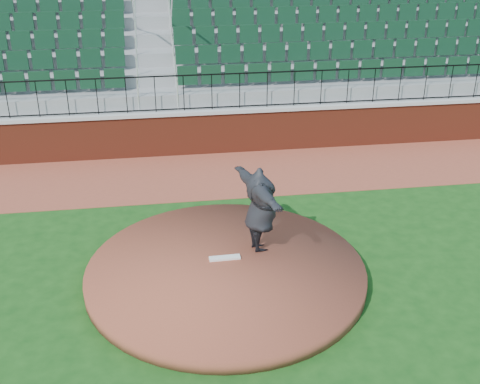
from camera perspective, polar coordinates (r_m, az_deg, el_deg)
name	(u,v)px	position (r m, az deg, el deg)	size (l,w,h in m)	color
ground	(251,287)	(11.60, 1.08, -9.00)	(90.00, 90.00, 0.00)	#144212
warning_track	(219,173)	(16.28, -1.97, 1.78)	(34.00, 3.20, 0.01)	brown
field_wall	(213,132)	(17.54, -2.60, 5.65)	(34.00, 0.35, 1.20)	maroon
wall_cap	(212,111)	(17.33, -2.64, 7.67)	(34.00, 0.45, 0.10)	#B7B7B7
wall_railing	(212,92)	(17.16, -2.68, 9.42)	(34.00, 0.05, 1.00)	black
seating_stands	(203,53)	(19.67, -3.54, 13.01)	(34.00, 5.10, 4.60)	gray
concourse_wall	(195,22)	(22.32, -4.23, 15.68)	(34.00, 0.50, 5.50)	maroon
pitchers_mound	(226,272)	(11.80, -1.35, -7.61)	(5.39, 5.39, 0.25)	brown
pitching_rubber	(225,258)	(11.97, -1.45, -6.24)	(0.62, 0.15, 0.04)	white
pitcher	(261,209)	(11.87, 1.95, -1.65)	(2.22, 0.60, 1.80)	black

